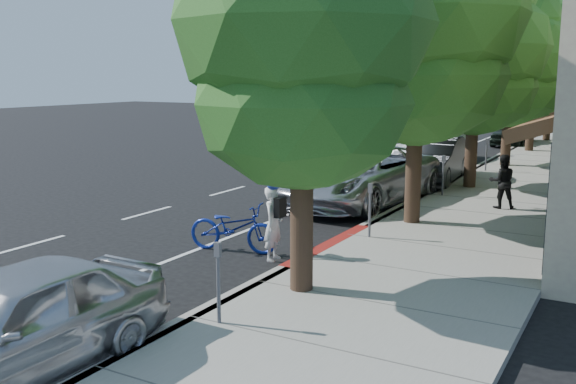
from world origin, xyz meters
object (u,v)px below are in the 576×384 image
Objects in this scene: silver_suv at (361,175)px; street_tree_2 at (476,50)px; white_pickup at (434,144)px; street_tree_1 at (419,20)px; pedestrian at (502,181)px; near_car_a at (11,324)px; dark_suv_far at (513,132)px; bicycle at (233,228)px; street_tree_0 at (302,31)px; street_tree_4 at (535,56)px; cyclist at (274,223)px; street_tree_5 at (551,69)px; dark_sedan at (432,160)px; street_tree_3 at (511,57)px.

street_tree_2 is at bearing 64.73° from silver_suv.
white_pickup is (-0.75, 10.05, -0.05)m from silver_suv.
street_tree_1 reaches higher than pedestrian.
dark_suv_far is at bearing 90.78° from near_car_a.
white_pickup reaches higher than bicycle.
silver_suv is 19.28m from dark_suv_far.
dark_suv_far is at bearing -12.77° from bicycle.
street_tree_4 is at bearing 90.00° from street_tree_0.
cyclist is at bearing -98.87° from street_tree_2.
street_tree_2 is 1.20× the size of silver_suv.
street_tree_5 is 1.40× the size of dark_sedan.
silver_suv reaches higher than white_pickup.
near_car_a is (-1.73, -4.56, -3.81)m from street_tree_0.
street_tree_3 is (0.00, 6.00, -0.10)m from street_tree_2.
cyclist is 1.04× the size of pedestrian.
silver_suv is (-2.35, -15.83, -3.85)m from street_tree_4.
street_tree_1 reaches higher than dark_sedan.
street_tree_5 is (0.00, 6.00, -0.56)m from street_tree_4.
silver_suv is at bearing -91.75° from dark_suv_far.
street_tree_0 is 1.28× the size of white_pickup.
dark_sedan is 5.10m from pedestrian.
white_pickup is at bearing -1.99° from cyclist.
dark_suv_far is (-1.40, 9.42, -3.80)m from street_tree_3.
street_tree_1 is 4.06× the size of bicycle.
street_tree_1 is 1.11× the size of street_tree_2.
street_tree_2 reaches higher than dark_sedan.
street_tree_3 reaches higher than dark_sedan.
near_car_a is at bearing 171.65° from cyclist.
street_tree_1 is at bearing -90.00° from street_tree_5.
street_tree_1 is at bearing 35.87° from pedestrian.
street_tree_3 is 0.96× the size of street_tree_4.
street_tree_0 is 1.44× the size of dark_sedan.
street_tree_0 reaches higher than bicycle.
street_tree_0 is 12.00m from street_tree_2.
dark_sedan is (-1.58, -5.15, -3.71)m from street_tree_3.
street_tree_5 is (0.00, 24.00, -1.01)m from street_tree_1.
cyclist is at bearing -95.07° from dark_sedan.
street_tree_2 is 1.01× the size of street_tree_3.
street_tree_4 reaches higher than bicycle.
street_tree_5 is at bearing 77.38° from white_pickup.
white_pickup is (-1.50, 16.47, 0.04)m from cyclist.
near_car_a is (-0.33, -31.99, 0.01)m from dark_suv_far.
street_tree_1 is 13.33m from white_pickup.
street_tree_1 is 1.18× the size of street_tree_5.
white_pickup is (-3.10, 6.22, -3.82)m from street_tree_2.
cyclist is 11.10m from dark_sedan.
street_tree_0 reaches higher than near_car_a.
street_tree_4 is at bearing -108.35° from pedestrian.
street_tree_4 is 28.89m from near_car_a.
cyclist is at bearing -89.37° from dark_suv_far.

